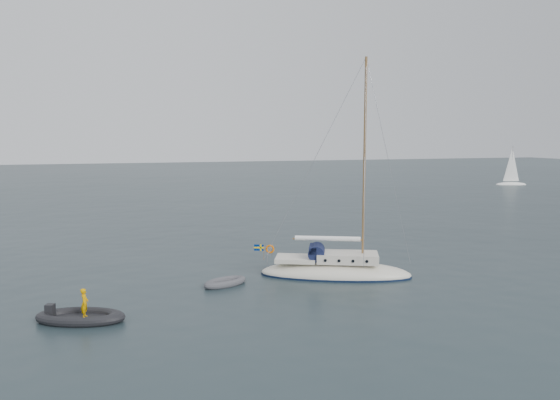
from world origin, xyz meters
name	(u,v)px	position (x,y,z in m)	size (l,w,h in m)	color
ground	(295,281)	(0.00, 0.00, 0.00)	(300.00, 300.00, 0.00)	black
sailboat	(336,260)	(2.79, 0.33, 1.07)	(9.92, 2.97, 14.12)	beige
dinghy	(225,282)	(-4.27, 0.28, 0.18)	(2.89, 1.30, 0.41)	#505155
rib	(80,316)	(-12.11, -3.93, 0.26)	(4.31, 1.96, 1.64)	black
distant_yacht_b	(512,167)	(57.38, 50.15, 3.15)	(5.56, 2.96, 7.36)	white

